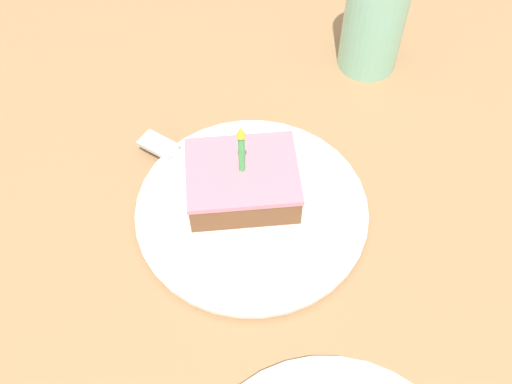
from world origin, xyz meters
TOP-DOWN VIEW (x-y plane):
  - ground_plane at (0.00, 0.00)m, footprint 2.40×2.40m
  - plate at (0.00, -0.00)m, footprint 0.25×0.25m
  - cake_slice at (0.02, 0.01)m, footprint 0.09×0.12m
  - fork at (0.05, 0.05)m, footprint 0.14×0.17m
  - bottle at (0.22, -0.17)m, footprint 0.07×0.07m

SIDE VIEW (x-z plane):
  - ground_plane at x=0.00m, z-range -0.04..0.00m
  - plate at x=0.00m, z-range 0.00..0.01m
  - fork at x=0.05m, z-range 0.01..0.02m
  - cake_slice at x=0.02m, z-range -0.02..0.09m
  - bottle at x=0.22m, z-range -0.02..0.20m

